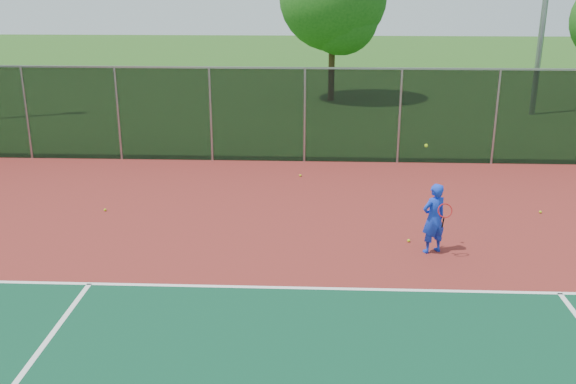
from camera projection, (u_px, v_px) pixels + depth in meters
The scene contains 8 objects.
court_apron at pixel (464, 319), 11.22m from camera, with size 30.00×20.00×0.02m, color maroon.
fence_back at pixel (400, 115), 20.20m from camera, with size 30.00×0.06×3.03m.
tennis_player at pixel (434, 218), 13.69m from camera, with size 0.67×0.71×2.39m.
practice_ball_0 at pixel (409, 241), 14.44m from camera, with size 0.07×0.07×0.07m, color #ADCA17.
practice_ball_1 at pixel (105, 210), 16.35m from camera, with size 0.07×0.07×0.07m, color #ADCA17.
practice_ball_2 at pixel (540, 212), 16.20m from camera, with size 0.07×0.07×0.07m, color #ADCA17.
practice_ball_3 at pixel (300, 175), 19.20m from camera, with size 0.07×0.07×0.07m, color #ADCA17.
tree_back_left at pixel (335, 1), 29.71m from camera, with size 5.03×5.03×7.39m.
Camera 1 is at (-2.65, -8.06, 5.68)m, focal length 40.00 mm.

